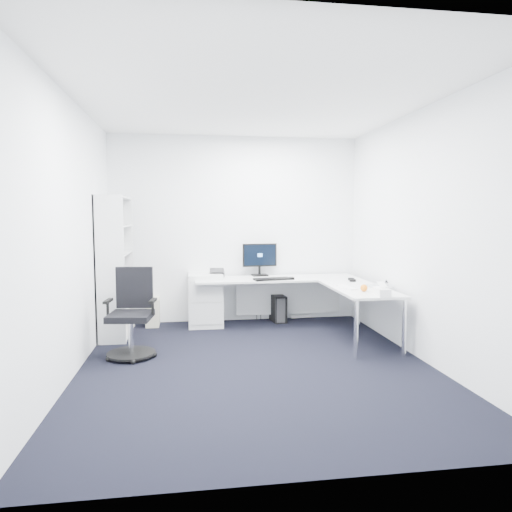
{
  "coord_description": "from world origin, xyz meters",
  "views": [
    {
      "loc": [
        -0.67,
        -4.58,
        1.56
      ],
      "look_at": [
        0.15,
        1.05,
        1.05
      ],
      "focal_mm": 32.0,
      "sensor_mm": 36.0,
      "label": 1
    }
  ],
  "objects": [
    {
      "name": "bookshelf",
      "position": [
        -1.62,
        1.45,
        0.9
      ],
      "size": [
        0.35,
        0.9,
        1.8
      ],
      "primitive_type": null,
      "color": "silver",
      "rests_on": "ground"
    },
    {
      "name": "wall_right",
      "position": [
        1.8,
        0.0,
        1.35
      ],
      "size": [
        0.02,
        4.2,
        2.7
      ],
      "primitive_type": "cube",
      "color": "white",
      "rests_on": "ground"
    },
    {
      "name": "black_keyboard",
      "position": [
        0.44,
        1.52,
        0.69
      ],
      "size": [
        0.53,
        0.26,
        0.02
      ],
      "primitive_type": "cube",
      "rotation": [
        0.0,
        0.0,
        0.17
      ],
      "color": "black",
      "rests_on": "l_desk"
    },
    {
      "name": "beige_pc_tower",
      "position": [
        -1.2,
        1.96,
        0.19
      ],
      "size": [
        0.19,
        0.41,
        0.39
      ],
      "primitive_type": "cube",
      "rotation": [
        0.0,
        0.0,
        0.01
      ],
      "color": "#BDB9A0",
      "rests_on": "ground"
    },
    {
      "name": "wall_back",
      "position": [
        0.0,
        2.1,
        1.35
      ],
      "size": [
        3.6,
        0.02,
        2.7
      ],
      "primitive_type": "cube",
      "color": "white",
      "rests_on": "ground"
    },
    {
      "name": "ceiling",
      "position": [
        0.0,
        0.0,
        2.7
      ],
      "size": [
        4.2,
        4.2,
        0.0
      ],
      "primitive_type": "plane",
      "color": "white"
    },
    {
      "name": "desk_phone",
      "position": [
        -0.29,
        1.87,
        0.74
      ],
      "size": [
        0.22,
        0.22,
        0.14
      ],
      "primitive_type": null,
      "rotation": [
        0.0,
        0.0,
        -0.17
      ],
      "color": "#28282A",
      "rests_on": "l_desk"
    },
    {
      "name": "wall_left",
      "position": [
        -1.8,
        0.0,
        1.35
      ],
      "size": [
        0.02,
        4.2,
        2.7
      ],
      "primitive_type": "cube",
      "color": "white",
      "rests_on": "ground"
    },
    {
      "name": "wall_front",
      "position": [
        0.0,
        -2.1,
        1.35
      ],
      "size": [
        3.6,
        0.02,
        2.7
      ],
      "primitive_type": "cube",
      "color": "white",
      "rests_on": "ground"
    },
    {
      "name": "black_pc_tower",
      "position": [
        0.6,
        1.94,
        0.19
      ],
      "size": [
        0.21,
        0.41,
        0.39
      ],
      "primitive_type": "cube",
      "rotation": [
        0.0,
        0.0,
        0.1
      ],
      "color": "black",
      "rests_on": "ground"
    },
    {
      "name": "l_desk",
      "position": [
        0.55,
        1.4,
        0.34
      ],
      "size": [
        2.31,
        1.29,
        0.67
      ],
      "primitive_type": null,
      "color": "silver",
      "rests_on": "ground"
    },
    {
      "name": "power_strip",
      "position": [
        1.01,
        2.11,
        0.02
      ],
      "size": [
        0.36,
        0.1,
        0.04
      ],
      "primitive_type": "cube",
      "rotation": [
        0.0,
        0.0,
        0.12
      ],
      "color": "white",
      "rests_on": "ground"
    },
    {
      "name": "drawer_pedestal",
      "position": [
        -0.46,
        1.87,
        0.37
      ],
      "size": [
        0.48,
        0.6,
        0.74
      ],
      "primitive_type": "cube",
      "color": "silver",
      "rests_on": "ground"
    },
    {
      "name": "mouse",
      "position": [
        0.72,
        1.53,
        0.69
      ],
      "size": [
        0.06,
        0.1,
        0.03
      ],
      "primitive_type": "cube",
      "rotation": [
        0.0,
        0.0,
        0.02
      ],
      "color": "black",
      "rests_on": "l_desk"
    },
    {
      "name": "orange_fruit",
      "position": [
        1.33,
        0.42,
        0.72
      ],
      "size": [
        0.08,
        0.08,
        0.08
      ],
      "primitive_type": "sphere",
      "color": "orange",
      "rests_on": "l_desk"
    },
    {
      "name": "white_keyboard",
      "position": [
        1.23,
        0.73,
        0.68
      ],
      "size": [
        0.16,
        0.39,
        0.01
      ],
      "primitive_type": "cube",
      "rotation": [
        0.0,
        0.0,
        0.14
      ],
      "color": "white",
      "rests_on": "l_desk"
    },
    {
      "name": "task_chair",
      "position": [
        -1.32,
        0.47,
        0.49
      ],
      "size": [
        0.61,
        0.61,
        0.98
      ],
      "primitive_type": null,
      "rotation": [
        0.0,
        0.0,
        -0.12
      ],
      "color": "black",
      "rests_on": "ground"
    },
    {
      "name": "headphones",
      "position": [
        1.5,
        1.28,
        0.7
      ],
      "size": [
        0.16,
        0.22,
        0.05
      ],
      "primitive_type": null,
      "rotation": [
        0.0,
        0.0,
        -0.18
      ],
      "color": "black",
      "rests_on": "l_desk"
    },
    {
      "name": "monitor",
      "position": [
        0.34,
        1.97,
        0.92
      ],
      "size": [
        0.52,
        0.21,
        0.49
      ],
      "primitive_type": null,
      "rotation": [
        0.0,
        0.0,
        0.1
      ],
      "color": "black",
      "rests_on": "l_desk"
    },
    {
      "name": "ground",
      "position": [
        0.0,
        0.0,
        0.0
      ],
      "size": [
        4.2,
        4.2,
        0.0
      ],
      "primitive_type": "plane",
      "color": "black"
    },
    {
      "name": "tissue_box",
      "position": [
        1.42,
        0.14,
        0.72
      ],
      "size": [
        0.15,
        0.26,
        0.09
      ],
      "primitive_type": "cube",
      "rotation": [
        0.0,
        0.0,
        -0.08
      ],
      "color": "white",
      "rests_on": "l_desk"
    },
    {
      "name": "laptop",
      "position": [
        1.63,
        0.71,
        0.8
      ],
      "size": [
        0.38,
        0.37,
        0.24
      ],
      "primitive_type": null,
      "rotation": [
        0.0,
        0.0,
        0.1
      ],
      "color": "silver",
      "rests_on": "l_desk"
    }
  ]
}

